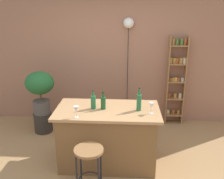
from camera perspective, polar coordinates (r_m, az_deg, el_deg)
The scene contains 13 objects.
ground at distance 3.88m, azimuth -1.29°, elevation -18.54°, with size 12.00×12.00×0.00m, color #A37A4C.
back_wall at distance 5.13m, azimuth 0.37°, elevation 7.92°, with size 6.40×0.10×2.80m, color #9E6B51.
kitchen_counter at distance 3.89m, azimuth -0.97°, elevation -10.52°, with size 1.53×0.82×0.90m.
bar_stool at distance 3.30m, azimuth -5.27°, elevation -15.63°, with size 0.37×0.37×0.65m.
spice_shelf at distance 5.17m, azimuth 14.36°, elevation 2.30°, with size 0.35×0.18×1.80m.
plant_stool at distance 5.09m, azimuth -15.37°, elevation -7.18°, with size 0.34×0.34×0.39m, color #2D2823.
potted_plant at distance 4.84m, azimuth -16.07°, elevation 0.43°, with size 0.53×0.48×0.82m.
bottle_soda_blue at distance 3.68m, azimuth -4.27°, elevation -2.80°, with size 0.07×0.07×0.28m.
bottle_vinegar at distance 3.66m, azimuth -2.00°, elevation -2.97°, with size 0.07×0.07×0.27m.
bottle_olive_oil at distance 3.62m, azimuth 6.16°, elevation -2.82°, with size 0.07×0.07×0.34m.
wine_glass_left at distance 3.41m, azimuth -8.14°, elevation -4.53°, with size 0.07×0.07×0.16m.
wine_glass_center at distance 3.54m, azimuth 8.94°, elevation -3.65°, with size 0.07×0.07×0.16m.
pendant_globe_light at distance 4.94m, azimuth 3.78°, elevation 14.46°, with size 0.20×0.20×2.13m.
Camera 1 is at (0.27, -3.09, 2.33)m, focal length 40.21 mm.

